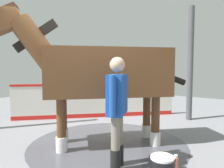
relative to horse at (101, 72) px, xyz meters
name	(u,v)px	position (x,y,z in m)	size (l,w,h in m)	color
ground_plane	(96,145)	(0.07, 0.09, -1.40)	(16.00, 16.00, 0.02)	gray
wet_patch	(108,143)	(-0.09, -0.10, -1.39)	(3.04, 3.04, 0.00)	#4C4C54
barrier_wall	(96,102)	(1.55, -1.63, -0.92)	(3.35, 3.59, 1.02)	silver
roof_post_far	(190,64)	(-0.76, -3.01, 0.20)	(0.16, 0.16, 3.19)	#4C4C51
horse	(101,72)	(0.00, 0.00, 0.00)	(2.68, 2.86, 2.58)	brown
handler	(117,105)	(-0.82, 0.62, -0.46)	(0.39, 0.62, 1.63)	black
bottle_spray	(176,163)	(-1.52, 0.13, -1.29)	(0.08, 0.08, 0.21)	#CC5933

